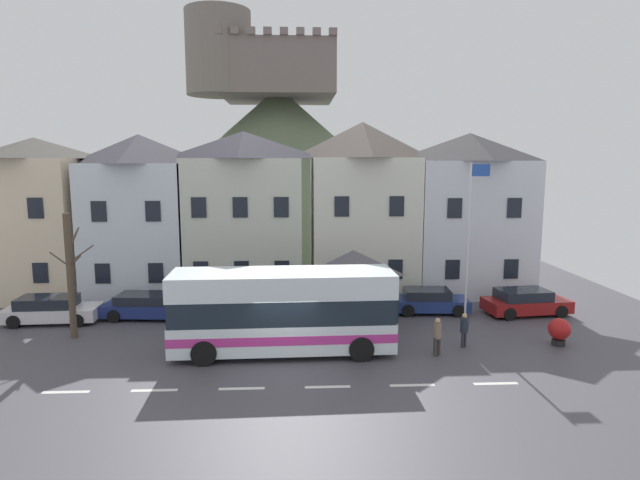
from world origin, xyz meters
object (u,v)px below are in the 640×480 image
at_px(bus_shelter, 353,263).
at_px(flagpole, 470,233).
at_px(harbour_buoy, 559,330).
at_px(parked_car_00, 429,301).
at_px(bare_tree_01, 70,275).
at_px(parked_car_03, 525,302).
at_px(townhouse_02, 245,214).
at_px(townhouse_03, 362,208).
at_px(pedestrian_00, 369,316).
at_px(pedestrian_02, 437,335).
at_px(parked_car_01, 149,306).
at_px(public_bench, 350,302).
at_px(transit_bus, 283,312).
at_px(pedestrian_03, 386,315).
at_px(townhouse_01, 142,216).
at_px(parked_car_02, 51,310).
at_px(hilltop_castle, 278,159).
at_px(pedestrian_01, 464,327).
at_px(townhouse_04, 467,213).
at_px(townhouse_00, 39,217).

bearing_deg(bus_shelter, flagpole, -4.14).
bearing_deg(bus_shelter, harbour_buoy, -22.00).
xyz_separation_m(parked_car_00, bare_tree_01, (-16.95, -3.25, 2.26)).
distance_m(parked_car_00, flagpole, 4.62).
relative_size(bus_shelter, parked_car_03, 0.83).
relative_size(townhouse_02, townhouse_03, 0.94).
distance_m(pedestrian_00, pedestrian_02, 3.48).
xyz_separation_m(parked_car_01, public_bench, (10.25, 0.68, -0.14)).
xyz_separation_m(transit_bus, bus_shelter, (3.29, 3.74, 1.29)).
xyz_separation_m(townhouse_02, transit_bus, (2.43, -10.04, -3.07)).
bearing_deg(pedestrian_03, pedestrian_02, -62.56).
bearing_deg(transit_bus, parked_car_03, 20.25).
bearing_deg(townhouse_01, harbour_buoy, -26.28).
height_order(public_bench, bare_tree_01, bare_tree_01).
relative_size(parked_car_01, flagpole, 0.61).
bearing_deg(parked_car_02, flagpole, -5.75).
height_order(bus_shelter, flagpole, flagpole).
height_order(hilltop_castle, pedestrian_03, hilltop_castle).
xyz_separation_m(parked_car_01, parked_car_03, (19.27, -0.32, 0.03)).
bearing_deg(flagpole, parked_car_00, 119.79).
relative_size(parked_car_01, bare_tree_01, 0.84).
height_order(parked_car_00, parked_car_01, parked_car_00).
bearing_deg(parked_car_00, bare_tree_01, -165.52).
bearing_deg(bus_shelter, townhouse_03, 79.71).
bearing_deg(parked_car_01, parked_car_02, -167.90).
relative_size(townhouse_03, pedestrian_01, 6.80).
distance_m(parked_car_00, parked_car_02, 19.01).
xyz_separation_m(parked_car_01, bare_tree_01, (-2.54, -2.98, 2.26)).
relative_size(parked_car_01, public_bench, 2.83).
distance_m(townhouse_01, harbour_buoy, 22.99).
distance_m(townhouse_04, parked_car_01, 18.98).
bearing_deg(pedestrian_00, bus_shelter, 104.69).
bearing_deg(hilltop_castle, parked_car_03, -65.18).
relative_size(parked_car_02, public_bench, 2.69).
relative_size(townhouse_00, bus_shelter, 2.53).
height_order(townhouse_03, parked_car_03, townhouse_03).
bearing_deg(transit_bus, townhouse_02, 102.00).
height_order(hilltop_castle, parked_car_00, hilltop_castle).
xyz_separation_m(parked_car_03, pedestrian_01, (-4.74, -4.74, 0.24)).
distance_m(townhouse_00, parked_car_00, 23.10).
relative_size(hilltop_castle, flagpole, 4.56).
height_order(townhouse_00, parked_car_00, townhouse_00).
bearing_deg(townhouse_02, transit_bus, -76.40).
relative_size(townhouse_04, transit_bus, 1.04).
relative_size(parked_car_03, harbour_buoy, 3.74).
bearing_deg(parked_car_03, townhouse_02, 154.71).
bearing_deg(transit_bus, parked_car_02, 156.21).
xyz_separation_m(bus_shelter, parked_car_02, (-14.76, 0.94, -2.36)).
xyz_separation_m(parked_car_00, parked_car_02, (-18.99, -0.87, 0.03)).
bearing_deg(harbour_buoy, bare_tree_01, 174.61).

